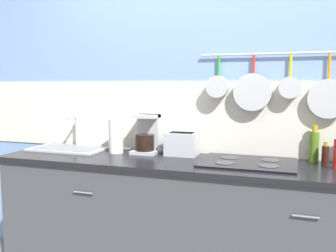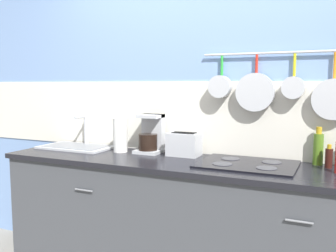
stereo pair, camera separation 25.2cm
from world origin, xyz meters
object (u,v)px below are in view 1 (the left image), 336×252
at_px(paper_towel_roll, 116,136).
at_px(toaster, 182,144).
at_px(coffee_maker, 147,137).
at_px(bottle_olive_oil, 325,154).
at_px(bottle_dish_soap, 314,146).

height_order(paper_towel_roll, toaster, paper_towel_roll).
distance_m(coffee_maker, toaster, 0.28).
height_order(toaster, bottle_olive_oil, toaster).
relative_size(coffee_maker, bottle_olive_oil, 1.97).
height_order(toaster, bottle_dish_soap, bottle_dish_soap).
bearing_deg(toaster, coffee_maker, 175.71).
height_order(bottle_dish_soap, bottle_olive_oil, bottle_dish_soap).
distance_m(coffee_maker, bottle_dish_soap, 1.17).
distance_m(paper_towel_roll, coffee_maker, 0.23).
distance_m(paper_towel_roll, bottle_olive_oil, 1.46).
height_order(paper_towel_roll, bottle_olive_oil, paper_towel_roll).
xyz_separation_m(toaster, bottle_dish_soap, (0.89, 0.08, 0.02)).
bearing_deg(bottle_olive_oil, paper_towel_roll, -177.25).
distance_m(coffee_maker, bottle_olive_oil, 1.24).
bearing_deg(paper_towel_roll, coffee_maker, 20.85).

